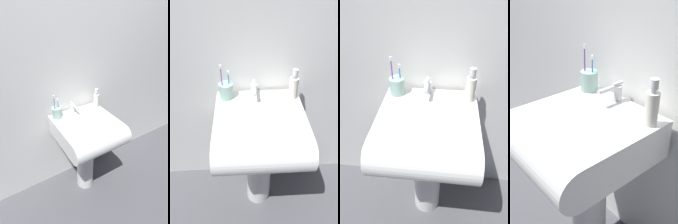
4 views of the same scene
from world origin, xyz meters
TOP-DOWN VIEW (x-y plane):
  - ground_plane at (0.00, 0.00)m, footprint 6.00×6.00m
  - wall_back at (0.00, 0.27)m, footprint 5.00×0.05m
  - sink_pedestal at (0.00, 0.00)m, footprint 0.17×0.17m
  - sink_basin at (0.00, -0.06)m, footprint 0.50×0.55m
  - faucet at (-0.02, 0.17)m, footprint 0.04×0.14m
  - toothbrush_cup at (-0.19, 0.16)m, footprint 0.08×0.08m
  - soap_bottle at (0.21, 0.14)m, footprint 0.05×0.05m

SIDE VIEW (x-z plane):
  - ground_plane at x=0.00m, z-range 0.00..0.00m
  - sink_pedestal at x=0.00m, z-range 0.00..0.64m
  - sink_basin at x=0.00m, z-range 0.64..0.82m
  - faucet at x=-0.02m, z-range 0.82..0.91m
  - toothbrush_cup at x=-0.19m, z-range 0.76..0.98m
  - soap_bottle at x=0.21m, z-range 0.80..0.99m
  - wall_back at x=0.00m, z-range 0.00..2.40m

